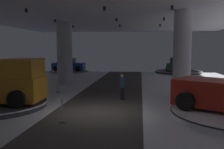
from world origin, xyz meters
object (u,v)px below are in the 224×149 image
(display_car_deep_left, at_px, (69,65))
(visitor_walking_near, at_px, (122,85))
(display_platform_deep_right, at_px, (178,72))
(display_platform_deep_left, at_px, (69,71))
(column_right, at_px, (182,54))
(column_left, at_px, (65,53))
(display_car_deep_right, at_px, (178,65))

(display_car_deep_left, xyz_separation_m, visitor_walking_near, (8.45, -16.75, -0.11))
(display_platform_deep_right, bearing_deg, display_car_deep_left, -176.30)
(display_platform_deep_left, bearing_deg, visitor_walking_near, -63.31)
(column_right, relative_size, display_platform_deep_right, 0.91)
(display_platform_deep_left, xyz_separation_m, visitor_walking_near, (8.42, -16.75, 0.76))
(display_platform_deep_right, relative_size, visitor_walking_near, 3.80)
(column_left, distance_m, display_platform_deep_left, 11.06)
(display_platform_deep_left, height_order, display_platform_deep_right, display_platform_deep_right)
(column_right, bearing_deg, column_left, 151.11)
(column_left, relative_size, display_platform_deep_right, 0.91)
(column_right, xyz_separation_m, visitor_walking_near, (-3.69, -1.24, -1.84))
(column_right, relative_size, display_car_deep_left, 1.28)
(display_car_deep_right, xyz_separation_m, visitor_walking_near, (-5.96, -17.66, -0.17))
(display_car_deep_left, xyz_separation_m, display_car_deep_right, (14.42, 0.91, 0.06))
(display_car_deep_left, xyz_separation_m, display_platform_deep_right, (14.43, 0.93, -0.84))
(display_platform_deep_left, xyz_separation_m, display_car_deep_left, (-0.03, -0.00, 0.87))
(column_left, bearing_deg, display_platform_deep_left, 105.12)
(display_car_deep_left, bearing_deg, display_car_deep_right, 3.59)
(display_car_deep_right, bearing_deg, column_right, -97.90)
(display_platform_deep_left, relative_size, display_car_deep_left, 1.20)
(column_right, xyz_separation_m, display_car_deep_right, (2.28, 16.41, -1.67))
(column_left, distance_m, display_car_deep_right, 16.25)
(display_car_deep_right, bearing_deg, visitor_walking_near, -108.67)
(column_left, xyz_separation_m, display_platform_deep_left, (-2.80, 10.37, -2.61))
(column_right, height_order, visitor_walking_near, column_right)
(column_left, distance_m, display_car_deep_left, 10.89)
(display_car_deep_right, bearing_deg, display_platform_deep_right, 65.89)
(visitor_walking_near, bearing_deg, display_platform_deep_right, 71.33)
(column_right, distance_m, column_left, 10.63)
(column_left, relative_size, visitor_walking_near, 3.46)
(visitor_walking_near, bearing_deg, display_car_deep_right, 71.33)
(column_right, height_order, column_left, same)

